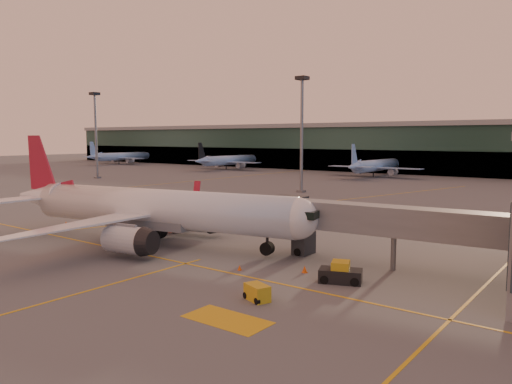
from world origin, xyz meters
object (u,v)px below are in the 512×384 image
Objects in this scene: main_airplane at (149,209)px; catering_truck at (170,213)px; pushback_tug at (340,274)px; gpu_cart at (257,293)px.

catering_truck is at bearing 110.36° from main_airplane.
catering_truck is 30.25m from pushback_tug.
gpu_cart is at bearing -130.75° from pushback_tug.
main_airplane is 24.87m from pushback_tug.
pushback_tug reaches higher than gpu_cart.
catering_truck is 1.34× the size of pushback_tug.
main_airplane is 8.83m from catering_truck.
gpu_cart is at bearing -32.37° from main_airplane.
pushback_tug is (29.18, -7.81, -1.61)m from catering_truck.
catering_truck is at bearing 170.10° from gpu_cart.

